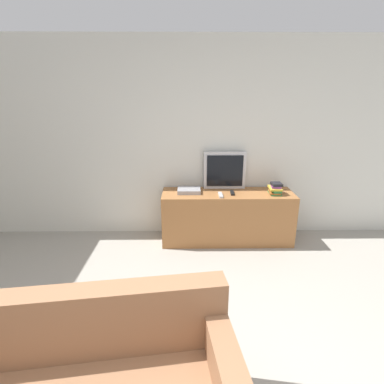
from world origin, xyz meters
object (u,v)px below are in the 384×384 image
(book_stack, at_px, (275,189))
(remote_secondary, at_px, (221,195))
(tv_stand, at_px, (227,217))
(television, at_px, (225,170))
(set_top_box, at_px, (189,190))
(remote_on_stand, at_px, (232,193))

(book_stack, xyz_separation_m, remote_secondary, (-0.71, -0.07, -0.06))
(tv_stand, relative_size, book_stack, 7.61)
(tv_stand, bearing_deg, television, 97.85)
(book_stack, height_order, set_top_box, book_stack)
(book_stack, height_order, remote_on_stand, book_stack)
(book_stack, distance_m, remote_on_stand, 0.55)
(book_stack, relative_size, remote_on_stand, 1.27)
(television, height_order, set_top_box, television)
(remote_on_stand, height_order, set_top_box, set_top_box)
(set_top_box, bearing_deg, tv_stand, -2.61)
(book_stack, bearing_deg, remote_secondary, -174.19)
(tv_stand, xyz_separation_m, book_stack, (0.60, -0.06, 0.41))
(tv_stand, xyz_separation_m, remote_on_stand, (0.05, -0.04, 0.35))
(television, xyz_separation_m, remote_on_stand, (0.08, -0.25, -0.24))
(book_stack, xyz_separation_m, set_top_box, (-1.11, 0.08, -0.04))
(tv_stand, height_order, set_top_box, set_top_box)
(set_top_box, bearing_deg, book_stack, -4.05)
(remote_on_stand, xyz_separation_m, remote_secondary, (-0.16, -0.09, 0.00))
(remote_secondary, bearing_deg, tv_stand, 49.22)
(remote_on_stand, bearing_deg, set_top_box, 173.50)
(tv_stand, bearing_deg, book_stack, -5.26)
(tv_stand, distance_m, book_stack, 0.73)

